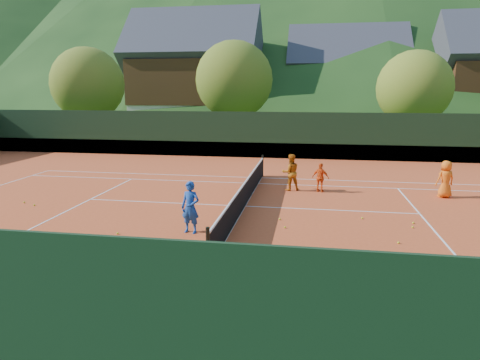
% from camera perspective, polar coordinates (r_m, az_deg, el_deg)
% --- Properties ---
extents(ground, '(400.00, 400.00, 0.00)m').
position_cam_1_polar(ground, '(16.49, 0.65, -3.58)').
color(ground, '#274B17').
rests_on(ground, ground).
extents(clay_court, '(40.00, 24.00, 0.02)m').
position_cam_1_polar(clay_court, '(16.49, 0.65, -3.55)').
color(clay_court, '#C54820').
rests_on(clay_court, ground).
extents(coach, '(0.66, 0.50, 1.64)m').
position_cam_1_polar(coach, '(13.37, -6.63, -3.64)').
color(coach, '#17449A').
rests_on(coach, clay_court).
extents(student_a, '(0.94, 0.83, 1.62)m').
position_cam_1_polar(student_a, '(19.06, 6.76, 1.03)').
color(student_a, '#CC6C12').
rests_on(student_a, clay_court).
extents(student_b, '(0.81, 0.55, 1.28)m').
position_cam_1_polar(student_b, '(18.95, 10.69, 0.31)').
color(student_b, '#F75616').
rests_on(student_b, clay_court).
extents(student_c, '(0.87, 0.70, 1.55)m').
position_cam_1_polar(student_c, '(19.60, 25.71, 0.11)').
color(student_c, orange).
rests_on(student_c, clay_court).
extents(tennis_ball_0, '(0.07, 0.07, 0.07)m').
position_cam_1_polar(tennis_ball_0, '(14.83, 5.34, -5.20)').
color(tennis_ball_0, '#C8D423').
rests_on(tennis_ball_0, clay_court).
extents(tennis_ball_1, '(0.07, 0.07, 0.07)m').
position_cam_1_polar(tennis_ball_1, '(13.99, 6.02, -6.28)').
color(tennis_ball_1, '#C8D423').
rests_on(tennis_ball_1, clay_court).
extents(tennis_ball_2, '(0.07, 0.07, 0.07)m').
position_cam_1_polar(tennis_ball_2, '(13.88, -16.01, -6.84)').
color(tennis_ball_2, '#C8D423').
rests_on(tennis_ball_2, clay_court).
extents(tennis_ball_3, '(0.07, 0.07, 0.07)m').
position_cam_1_polar(tennis_ball_3, '(11.65, 14.03, -10.42)').
color(tennis_ball_3, '#C8D423').
rests_on(tennis_ball_3, clay_court).
extents(tennis_ball_4, '(0.07, 0.07, 0.07)m').
position_cam_1_polar(tennis_ball_4, '(15.47, 15.98, -4.90)').
color(tennis_ball_4, '#C8D423').
rests_on(tennis_ball_4, clay_court).
extents(tennis_ball_5, '(0.07, 0.07, 0.07)m').
position_cam_1_polar(tennis_ball_5, '(11.93, -19.57, -10.23)').
color(tennis_ball_5, '#C8D423').
rests_on(tennis_ball_5, clay_court).
extents(tennis_ball_6, '(0.07, 0.07, 0.07)m').
position_cam_1_polar(tennis_ball_6, '(13.40, 20.38, -7.83)').
color(tennis_ball_6, '#C8D423').
rests_on(tennis_ball_6, clay_court).
extents(tennis_ball_8, '(0.07, 0.07, 0.07)m').
position_cam_1_polar(tennis_ball_8, '(15.49, 22.11, -5.31)').
color(tennis_ball_8, '#C8D423').
rests_on(tennis_ball_8, clay_court).
extents(tennis_ball_10, '(0.07, 0.07, 0.07)m').
position_cam_1_polar(tennis_ball_10, '(10.70, 8.05, -12.22)').
color(tennis_ball_10, '#C8D423').
rests_on(tennis_ball_10, clay_court).
extents(tennis_ball_11, '(0.07, 0.07, 0.07)m').
position_cam_1_polar(tennis_ball_11, '(10.55, -28.63, -14.03)').
color(tennis_ball_11, '#C8D423').
rests_on(tennis_ball_11, clay_court).
extents(tennis_ball_12, '(0.07, 0.07, 0.07)m').
position_cam_1_polar(tennis_ball_12, '(15.01, 22.03, -5.84)').
color(tennis_ball_12, '#C8D423').
rests_on(tennis_ball_12, clay_court).
extents(tennis_ball_13, '(0.07, 0.07, 0.07)m').
position_cam_1_polar(tennis_ball_13, '(18.96, -26.84, -2.66)').
color(tennis_ball_13, '#C8D423').
rests_on(tennis_ball_13, clay_court).
extents(tennis_ball_14, '(0.07, 0.07, 0.07)m').
position_cam_1_polar(tennis_ball_14, '(18.33, -25.74, -3.02)').
color(tennis_ball_14, '#C8D423').
rests_on(tennis_ball_14, clay_court).
extents(tennis_ball_15, '(0.07, 0.07, 0.07)m').
position_cam_1_polar(tennis_ball_15, '(14.14, -26.93, -7.37)').
color(tennis_ball_15, '#C8D423').
rests_on(tennis_ball_15, clay_court).
extents(tennis_ball_16, '(0.07, 0.07, 0.07)m').
position_cam_1_polar(tennis_ball_16, '(9.68, 9.24, -15.02)').
color(tennis_ball_16, '#C8D423').
rests_on(tennis_ball_16, clay_court).
extents(tennis_ball_17, '(0.07, 0.07, 0.07)m').
position_cam_1_polar(tennis_ball_17, '(10.06, -27.03, -15.16)').
color(tennis_ball_17, '#C8D423').
rests_on(tennis_ball_17, clay_court).
extents(court_lines, '(23.83, 11.03, 0.00)m').
position_cam_1_polar(court_lines, '(16.48, 0.65, -3.50)').
color(court_lines, silver).
rests_on(court_lines, clay_court).
extents(tennis_net, '(0.10, 12.07, 1.10)m').
position_cam_1_polar(tennis_net, '(16.36, 0.65, -1.82)').
color(tennis_net, black).
rests_on(tennis_net, clay_court).
extents(perimeter_fence, '(40.40, 24.24, 3.00)m').
position_cam_1_polar(perimeter_fence, '(16.20, 0.66, 0.75)').
color(perimeter_fence, black).
rests_on(perimeter_fence, clay_court).
extents(chalet_left, '(13.80, 9.93, 12.92)m').
position_cam_1_polar(chalet_left, '(47.38, -5.95, 13.39)').
color(chalet_left, beige).
rests_on(chalet_left, ground).
extents(chalet_mid, '(12.65, 8.82, 11.45)m').
position_cam_1_polar(chalet_mid, '(49.84, 13.86, 12.28)').
color(chalet_mid, beige).
rests_on(chalet_mid, ground).
extents(tree_a, '(6.00, 6.00, 7.88)m').
position_cam_1_polar(tree_a, '(38.41, -19.68, 11.96)').
color(tree_a, '#3E2919').
rests_on(tree_a, ground).
extents(tree_b, '(6.40, 6.40, 8.40)m').
position_cam_1_polar(tree_b, '(36.28, -0.79, 13.19)').
color(tree_b, '#402919').
rests_on(tree_b, ground).
extents(tree_c, '(5.60, 5.60, 7.35)m').
position_cam_1_polar(tree_c, '(35.52, 22.19, 11.30)').
color(tree_c, '#432B1A').
rests_on(tree_c, ground).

